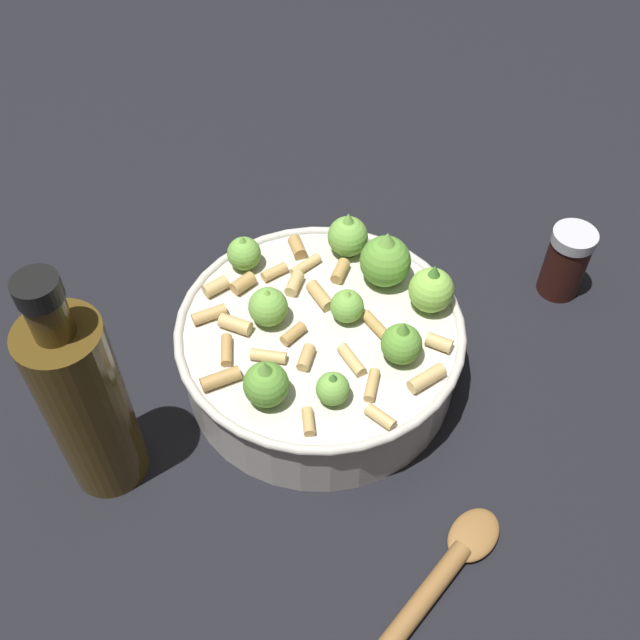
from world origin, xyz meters
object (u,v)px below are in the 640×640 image
cooking_pan (322,343)px  wooden_spoon (425,597)px  pepper_shaker (566,262)px  olive_oil_bottle (85,402)px

cooking_pan → wooden_spoon: bearing=83.3°
pepper_shaker → olive_oil_bottle: (0.47, -0.00, 0.06)m
wooden_spoon → cooking_pan: bearing=-96.7°
cooking_pan → pepper_shaker: size_ratio=3.26×
cooking_pan → pepper_shaker: cooking_pan is taller
olive_oil_bottle → cooking_pan: bearing=-177.4°
cooking_pan → olive_oil_bottle: size_ratio=1.11×
wooden_spoon → olive_oil_bottle: bearing=-50.5°
pepper_shaker → wooden_spoon: 0.37m
pepper_shaker → olive_oil_bottle: 0.48m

